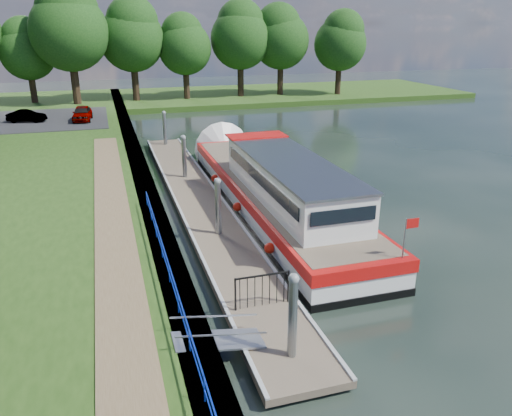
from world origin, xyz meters
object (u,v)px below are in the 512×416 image
object	(u,v)px
car_a	(82,113)
car_b	(27,116)
pontoon	(200,205)
barge	(269,186)

from	to	relation	value
car_a	car_b	bearing A→B (deg)	176.44
car_a	car_b	xyz separation A→B (m)	(-4.73, 0.67, -0.12)
pontoon	barge	size ratio (longest dim) A/B	1.42
pontoon	car_a	size ratio (longest dim) A/B	7.82
barge	car_b	world-z (taller)	barge
pontoon	car_b	size ratio (longest dim) A/B	9.24
pontoon	car_a	bearing A→B (deg)	104.76
pontoon	barge	distance (m)	3.78
barge	pontoon	bearing A→B (deg)	168.65
barge	car_b	distance (m)	28.62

